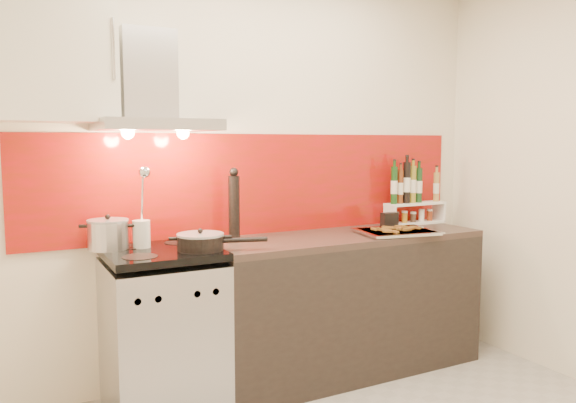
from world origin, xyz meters
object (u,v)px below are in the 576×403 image
range_stove (164,333)px  counter (345,302)px  stock_pot (108,234)px  pepper_mill (234,205)px  saute_pan (202,242)px  baking_tray (396,231)px

range_stove → counter: size_ratio=0.51×
stock_pot → pepper_mill: size_ratio=0.50×
saute_pan → pepper_mill: bearing=41.6°
range_stove → stock_pot: 0.62m
stock_pot → baking_tray: (1.75, -0.27, -0.08)m
baking_tray → range_stove: bearing=175.1°
stock_pot → pepper_mill: pepper_mill is taller
counter → pepper_mill: bearing=169.1°
counter → saute_pan: size_ratio=3.74×
counter → baking_tray: size_ratio=3.34×
saute_pan → pepper_mill: pepper_mill is taller
range_stove → stock_pot: (-0.25, 0.14, 0.55)m
pepper_mill → baking_tray: (1.02, -0.27, -0.20)m
counter → stock_pot: (-1.45, 0.14, 0.54)m
pepper_mill → range_stove: bearing=-163.6°
range_stove → baking_tray: 1.58m
counter → baking_tray: 0.57m
stock_pot → saute_pan: size_ratio=0.46×
range_stove → saute_pan: 0.56m
stock_pot → pepper_mill: bearing=0.2°
counter → stock_pot: 1.56m
saute_pan → baking_tray: size_ratio=0.89×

